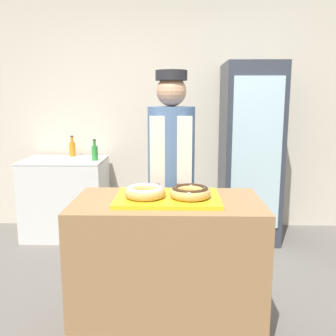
# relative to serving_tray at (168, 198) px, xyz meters

# --- Properties ---
(ground_plane) EXTENTS (14.00, 14.00, 0.00)m
(ground_plane) POSITION_rel_serving_tray_xyz_m (0.00, 0.00, -0.90)
(ground_plane) COLOR #66605B
(wall_back) EXTENTS (8.00, 0.06, 2.70)m
(wall_back) POSITION_rel_serving_tray_xyz_m (0.00, 2.13, 0.45)
(wall_back) COLOR beige
(wall_back) RESTS_ON ground_plane
(display_counter) EXTENTS (1.15, 0.64, 0.88)m
(display_counter) POSITION_rel_serving_tray_xyz_m (0.00, 0.00, -0.45)
(display_counter) COLOR #997047
(display_counter) RESTS_ON ground_plane
(serving_tray) EXTENTS (0.63, 0.44, 0.02)m
(serving_tray) POSITION_rel_serving_tray_xyz_m (0.00, 0.00, 0.00)
(serving_tray) COLOR yellow
(serving_tray) RESTS_ON display_counter
(donut_light_glaze) EXTENTS (0.25, 0.25, 0.07)m
(donut_light_glaze) POSITION_rel_serving_tray_xyz_m (-0.14, -0.03, 0.05)
(donut_light_glaze) COLOR tan
(donut_light_glaze) RESTS_ON serving_tray
(donut_chocolate_glaze) EXTENTS (0.25, 0.25, 0.07)m
(donut_chocolate_glaze) POSITION_rel_serving_tray_xyz_m (0.14, -0.03, 0.05)
(donut_chocolate_glaze) COLOR tan
(donut_chocolate_glaze) RESTS_ON serving_tray
(brownie_back_left) EXTENTS (0.08, 0.08, 0.03)m
(brownie_back_left) POSITION_rel_serving_tray_xyz_m (-0.10, 0.16, 0.03)
(brownie_back_left) COLOR #382111
(brownie_back_left) RESTS_ON serving_tray
(brownie_back_right) EXTENTS (0.08, 0.08, 0.03)m
(brownie_back_right) POSITION_rel_serving_tray_xyz_m (0.10, 0.16, 0.03)
(brownie_back_right) COLOR #382111
(brownie_back_right) RESTS_ON serving_tray
(baker_person) EXTENTS (0.35, 0.35, 1.70)m
(baker_person) POSITION_rel_serving_tray_xyz_m (0.01, 0.59, 0.01)
(baker_person) COLOR #4C4C51
(baker_person) RESTS_ON ground_plane
(beverage_fridge) EXTENTS (0.58, 0.70, 1.85)m
(beverage_fridge) POSITION_rel_serving_tray_xyz_m (0.83, 1.72, 0.03)
(beverage_fridge) COLOR #333842
(beverage_fridge) RESTS_ON ground_plane
(chest_freezer) EXTENTS (0.86, 0.61, 0.85)m
(chest_freezer) POSITION_rel_serving_tray_xyz_m (-1.16, 1.73, -0.47)
(chest_freezer) COLOR silver
(chest_freezer) RESTS_ON ground_plane
(bottle_orange) EXTENTS (0.07, 0.07, 0.23)m
(bottle_orange) POSITION_rel_serving_tray_xyz_m (-1.12, 1.95, 0.05)
(bottle_orange) COLOR orange
(bottle_orange) RESTS_ON chest_freezer
(bottle_green) EXTENTS (0.06, 0.06, 0.22)m
(bottle_green) POSITION_rel_serving_tray_xyz_m (-0.81, 1.66, 0.04)
(bottle_green) COLOR #2D8C38
(bottle_green) RESTS_ON chest_freezer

